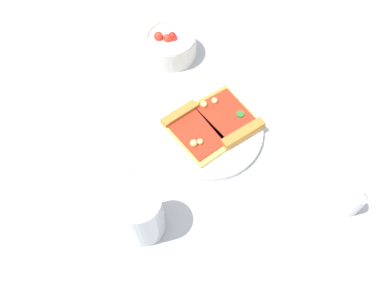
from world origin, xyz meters
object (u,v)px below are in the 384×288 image
object	(u,v)px
pizza_slice_far	(193,130)
pepper_shaker	(355,202)
paper_napkin	(98,167)
plate	(207,130)
salad_bowl	(171,45)
pizza_slice_near	(229,119)
soda_glass	(142,215)

from	to	relation	value
pizza_slice_far	pepper_shaker	distance (m)	0.34
paper_napkin	plate	bearing A→B (deg)	16.03
pizza_slice_far	salad_bowl	size ratio (longest dim) A/B	1.33
salad_bowl	paper_napkin	bearing A→B (deg)	-119.05
paper_napkin	pepper_shaker	xyz separation A→B (m)	(0.47, -0.13, 0.03)
pizza_slice_near	paper_napkin	xyz separation A→B (m)	(-0.28, -0.08, -0.02)
paper_napkin	pizza_slice_far	bearing A→B (deg)	16.87
pizza_slice_far	plate	bearing A→B (deg)	10.19
pizza_slice_far	paper_napkin	world-z (taller)	pizza_slice_far
pizza_slice_near	pepper_shaker	bearing A→B (deg)	-47.12
soda_glass	paper_napkin	world-z (taller)	soda_glass
salad_bowl	pizza_slice_near	bearing A→B (deg)	-63.52
plate	paper_napkin	size ratio (longest dim) A/B	1.75
pizza_slice_near	pizza_slice_far	xyz separation A→B (m)	(-0.08, -0.02, -0.00)
pizza_slice_near	pepper_shaker	size ratio (longest dim) A/B	2.27
soda_glass	salad_bowl	bearing A→B (deg)	80.12
pizza_slice_far	soda_glass	bearing A→B (deg)	-119.18
plate	salad_bowl	distance (m)	0.24
pizza_slice_near	pizza_slice_far	world-z (taller)	same
plate	pizza_slice_near	world-z (taller)	pizza_slice_near
salad_bowl	paper_napkin	distance (m)	0.34
plate	soda_glass	bearing A→B (deg)	-124.74
plate	pizza_slice_far	distance (m)	0.03
paper_napkin	pizza_slice_near	bearing A→B (deg)	16.13
pizza_slice_far	salad_bowl	world-z (taller)	salad_bowl
soda_glass	paper_napkin	bearing A→B (deg)	124.98
pizza_slice_far	soda_glass	xyz separation A→B (m)	(-0.11, -0.19, 0.04)
pepper_shaker	paper_napkin	bearing A→B (deg)	164.31
salad_bowl	pepper_shaker	size ratio (longest dim) A/B	1.66
salad_bowl	paper_napkin	size ratio (longest dim) A/B	0.90
pizza_slice_near	pepper_shaker	world-z (taller)	pepper_shaker
salad_bowl	pepper_shaker	distance (m)	0.53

